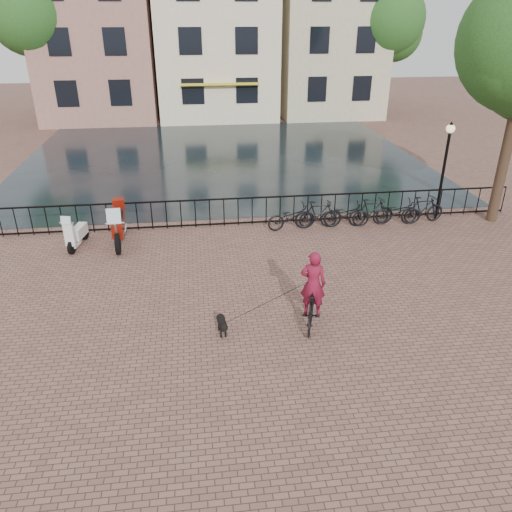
{
  "coord_description": "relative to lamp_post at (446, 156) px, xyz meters",
  "views": [
    {
      "loc": [
        -1.45,
        -8.4,
        6.85
      ],
      "look_at": [
        0.0,
        3.0,
        1.2
      ],
      "focal_mm": 35.0,
      "sensor_mm": 36.0,
      "label": 1
    }
  ],
  "objects": [
    {
      "name": "canal_house_left",
      "position": [
        -14.7,
        22.4,
        4.02
      ],
      "size": [
        7.5,
        9.0,
        12.8
      ],
      "color": "#8B5E50",
      "rests_on": "ground"
    },
    {
      "name": "lamp_post",
      "position": [
        0.0,
        0.0,
        0.0
      ],
      "size": [
        0.3,
        0.3,
        3.45
      ],
      "color": "black",
      "rests_on": "ground"
    },
    {
      "name": "parked_bike_0",
      "position": [
        -5.4,
        -0.2,
        -1.93
      ],
      "size": [
        1.78,
        0.84,
        0.9
      ],
      "primitive_type": "imported",
      "rotation": [
        0.0,
        0.0,
        1.72
      ],
      "color": "black",
      "rests_on": "ground"
    },
    {
      "name": "parked_bike_1",
      "position": [
        -4.45,
        -0.2,
        -1.88
      ],
      "size": [
        1.67,
        0.5,
        1.0
      ],
      "primitive_type": "imported",
      "rotation": [
        0.0,
        0.0,
        1.55
      ],
      "color": "black",
      "rests_on": "ground"
    },
    {
      "name": "cyclist",
      "position": [
        -6.05,
        -6.11,
        -1.51
      ],
      "size": [
        0.95,
        1.75,
        2.3
      ],
      "rotation": [
        0.0,
        0.0,
        2.84
      ],
      "color": "black",
      "rests_on": "ground"
    },
    {
      "name": "canal_water",
      "position": [
        -7.2,
        9.7,
        -2.38
      ],
      "size": [
        20.0,
        20.0,
        0.0
      ],
      "primitive_type": "plane",
      "color": "black",
      "rests_on": "ground"
    },
    {
      "name": "tree_far_left",
      "position": [
        -18.2,
        19.4,
        4.35
      ],
      "size": [
        5.04,
        5.04,
        9.27
      ],
      "color": "black",
      "rests_on": "ground"
    },
    {
      "name": "scooter",
      "position": [
        -12.49,
        -0.74,
        -1.72
      ],
      "size": [
        0.66,
        1.46,
        1.31
      ],
      "rotation": [
        0.0,
        0.0,
        -0.19
      ],
      "color": "silver",
      "rests_on": "ground"
    },
    {
      "name": "dog",
      "position": [
        -8.21,
        -6.2,
        -2.14
      ],
      "size": [
        0.3,
        0.73,
        0.48
      ],
      "rotation": [
        0.0,
        0.0,
        0.1
      ],
      "color": "black",
      "rests_on": "ground"
    },
    {
      "name": "canal_house_right",
      "position": [
        1.3,
        22.4,
        4.27
      ],
      "size": [
        7.0,
        9.0,
        13.3
      ],
      "color": "tan",
      "rests_on": "ground"
    },
    {
      "name": "parked_bike_4",
      "position": [
        -1.6,
        -0.2,
        -1.93
      ],
      "size": [
        1.75,
        0.72,
        0.9
      ],
      "primitive_type": "imported",
      "rotation": [
        0.0,
        0.0,
        1.5
      ],
      "color": "black",
      "rests_on": "ground"
    },
    {
      "name": "railing",
      "position": [
        -7.2,
        0.4,
        -1.87
      ],
      "size": [
        20.0,
        0.05,
        1.02
      ],
      "color": "black",
      "rests_on": "ground"
    },
    {
      "name": "canal_house_mid",
      "position": [
        -6.7,
        22.4,
        3.52
      ],
      "size": [
        8.0,
        9.5,
        11.8
      ],
      "color": "beige",
      "rests_on": "ground"
    },
    {
      "name": "ground",
      "position": [
        -7.2,
        -7.6,
        -2.38
      ],
      "size": [
        100.0,
        100.0,
        0.0
      ],
      "primitive_type": "plane",
      "color": "brown",
      "rests_on": "ground"
    },
    {
      "name": "motorcycle",
      "position": [
        -11.19,
        -0.63,
        -1.59
      ],
      "size": [
        0.64,
        2.24,
        1.58
      ],
      "rotation": [
        0.0,
        0.0,
        0.05
      ],
      "color": "maroon",
      "rests_on": "ground"
    },
    {
      "name": "parked_bike_2",
      "position": [
        -3.5,
        -0.2,
        -1.93
      ],
      "size": [
        1.75,
        0.72,
        0.9
      ],
      "primitive_type": "imported",
      "rotation": [
        0.0,
        0.0,
        1.5
      ],
      "color": "black",
      "rests_on": "ground"
    },
    {
      "name": "tree_far_right",
      "position": [
        4.8,
        19.4,
        3.97
      ],
      "size": [
        4.76,
        4.76,
        8.76
      ],
      "color": "black",
      "rests_on": "ground"
    },
    {
      "name": "parked_bike_3",
      "position": [
        -2.55,
        -0.2,
        -1.88
      ],
      "size": [
        1.7,
        0.6,
        1.0
      ],
      "primitive_type": "imported",
      "rotation": [
        0.0,
        0.0,
        1.65
      ],
      "color": "black",
      "rests_on": "ground"
    },
    {
      "name": "parked_bike_5",
      "position": [
        -0.65,
        -0.2,
        -1.88
      ],
      "size": [
        1.71,
        0.69,
        1.0
      ],
      "primitive_type": "imported",
      "rotation": [
        0.0,
        0.0,
        1.7
      ],
      "color": "black",
      "rests_on": "ground"
    }
  ]
}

